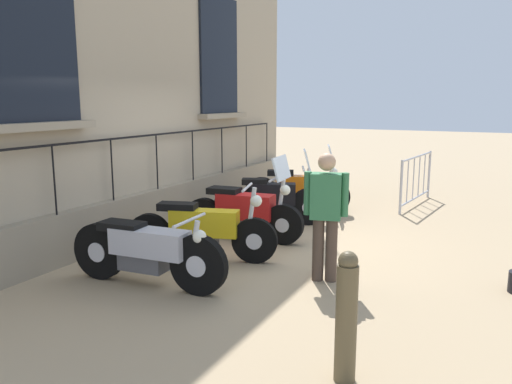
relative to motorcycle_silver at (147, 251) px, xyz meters
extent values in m
plane|color=tan|center=(0.44, 2.20, -0.43)|extent=(60.00, 60.00, 0.00)
cube|color=gray|center=(-1.54, 2.20, -0.08)|extent=(0.20, 10.19, 0.70)
cube|color=black|center=(-1.60, 4.44, 2.61)|extent=(0.06, 1.39, 2.28)
cube|color=gray|center=(-1.52, 4.44, 1.42)|extent=(0.24, 1.59, 0.10)
cube|color=black|center=(-1.60, -0.05, 2.61)|extent=(0.06, 1.39, 2.28)
cube|color=gray|center=(-1.52, -0.05, 1.42)|extent=(0.24, 1.59, 0.10)
cube|color=black|center=(-1.50, 2.20, 1.18)|extent=(0.03, 8.56, 0.03)
cylinder|color=black|center=(-1.50, 0.06, 0.72)|extent=(0.02, 0.02, 0.91)
cylinder|color=black|center=(-1.50, 1.13, 0.72)|extent=(0.02, 0.02, 0.91)
cylinder|color=black|center=(-1.50, 2.20, 0.72)|extent=(0.02, 0.02, 0.91)
cylinder|color=black|center=(-1.50, 3.26, 0.72)|extent=(0.02, 0.02, 0.91)
cylinder|color=black|center=(-1.50, 4.33, 0.72)|extent=(0.02, 0.02, 0.91)
cylinder|color=black|center=(-1.50, 5.40, 0.72)|extent=(0.02, 0.02, 0.91)
cylinder|color=black|center=(-1.50, 6.47, 0.72)|extent=(0.02, 0.02, 0.91)
cylinder|color=black|center=(0.68, 0.04, -0.08)|extent=(0.70, 0.16, 0.70)
cylinder|color=silver|center=(0.68, 0.04, -0.08)|extent=(0.25, 0.15, 0.24)
cylinder|color=black|center=(-0.69, -0.05, -0.08)|extent=(0.70, 0.16, 0.70)
cylinder|color=silver|center=(-0.69, -0.05, -0.08)|extent=(0.25, 0.15, 0.24)
cube|color=#B2B2BC|center=(0.05, 0.00, 0.11)|extent=(0.98, 0.38, 0.31)
cube|color=#4C4C51|center=(-0.05, -0.01, -0.12)|extent=(0.59, 0.29, 0.24)
cube|color=black|center=(-0.34, -0.03, 0.27)|extent=(0.55, 0.32, 0.10)
cylinder|color=silver|center=(0.63, 0.04, 0.17)|extent=(0.16, 0.07, 0.52)
cylinder|color=silver|center=(0.58, 0.04, 0.43)|extent=(0.08, 0.69, 0.04)
sphere|color=white|center=(0.70, 0.05, 0.25)|extent=(0.16, 0.16, 0.16)
cylinder|color=silver|center=(-0.25, 0.15, -0.24)|extent=(0.87, 0.14, 0.08)
cylinder|color=black|center=(0.74, 1.33, -0.12)|extent=(0.62, 0.27, 0.62)
cylinder|color=silver|center=(0.74, 1.33, -0.12)|extent=(0.24, 0.18, 0.22)
cylinder|color=black|center=(-0.69, 0.91, -0.12)|extent=(0.62, 0.27, 0.62)
cylinder|color=silver|center=(-0.69, 0.91, -0.12)|extent=(0.24, 0.18, 0.22)
cube|color=gold|center=(0.08, 1.14, 0.10)|extent=(0.97, 0.52, 0.35)
cube|color=#4C4C51|center=(-0.02, 1.11, -0.15)|extent=(0.60, 0.36, 0.22)
cube|color=black|center=(-0.29, 1.03, 0.31)|extent=(0.57, 0.38, 0.10)
cylinder|color=silver|center=(0.70, 1.32, 0.24)|extent=(0.17, 0.10, 0.73)
cylinder|color=silver|center=(0.65, 1.31, 0.60)|extent=(0.20, 0.58, 0.04)
sphere|color=white|center=(0.76, 1.34, 0.42)|extent=(0.16, 0.16, 0.16)
cylinder|color=silver|center=(-0.24, 1.20, -0.26)|extent=(0.83, 0.31, 0.08)
cylinder|color=black|center=(0.74, 2.33, -0.12)|extent=(0.63, 0.19, 0.62)
cylinder|color=silver|center=(0.74, 2.33, -0.12)|extent=(0.23, 0.17, 0.22)
cylinder|color=black|center=(-0.60, 2.20, -0.12)|extent=(0.63, 0.19, 0.62)
cylinder|color=silver|center=(-0.60, 2.20, -0.12)|extent=(0.23, 0.17, 0.22)
cube|color=red|center=(0.12, 2.27, 0.11)|extent=(0.92, 0.41, 0.39)
cube|color=#4C4C51|center=(0.02, 2.26, -0.15)|extent=(0.56, 0.31, 0.22)
cube|color=black|center=(-0.24, 2.23, 0.34)|extent=(0.52, 0.34, 0.10)
cylinder|color=silver|center=(0.69, 2.32, 0.24)|extent=(0.16, 0.07, 0.72)
cylinder|color=silver|center=(0.64, 2.32, 0.59)|extent=(0.10, 0.73, 0.04)
sphere|color=white|center=(0.76, 2.33, 0.41)|extent=(0.16, 0.16, 0.16)
cylinder|color=silver|center=(-0.17, 2.42, -0.26)|extent=(0.80, 0.15, 0.08)
cube|color=silver|center=(0.70, 2.32, 0.74)|extent=(0.18, 0.60, 0.36)
cylinder|color=black|center=(0.65, 3.63, -0.11)|extent=(0.64, 0.37, 0.65)
cylinder|color=silver|center=(0.65, 3.63, -0.11)|extent=(0.26, 0.22, 0.23)
cylinder|color=black|center=(-0.59, 3.10, -0.11)|extent=(0.64, 0.37, 0.65)
cylinder|color=silver|center=(-0.59, 3.10, -0.11)|extent=(0.26, 0.22, 0.23)
cube|color=black|center=(0.08, 3.39, 0.12)|extent=(0.82, 0.55, 0.37)
cube|color=#4C4C51|center=(-0.02, 3.35, -0.14)|extent=(0.51, 0.38, 0.23)
cube|color=black|center=(-0.22, 3.26, 0.33)|extent=(0.50, 0.39, 0.10)
cylinder|color=silver|center=(0.60, 3.62, 0.23)|extent=(0.17, 0.12, 0.68)
cylinder|color=silver|center=(0.56, 3.60, 0.57)|extent=(0.26, 0.54, 0.04)
sphere|color=white|center=(0.67, 3.64, 0.39)|extent=(0.16, 0.16, 0.16)
cylinder|color=silver|center=(-0.21, 3.42, -0.25)|extent=(0.68, 0.35, 0.08)
cube|color=silver|center=(0.61, 3.62, 0.72)|extent=(0.30, 0.48, 0.36)
cylinder|color=black|center=(0.75, 4.62, -0.08)|extent=(0.70, 0.38, 0.69)
cylinder|color=silver|center=(0.75, 4.62, -0.08)|extent=(0.29, 0.24, 0.24)
cylinder|color=black|center=(-0.51, 4.13, -0.08)|extent=(0.70, 0.38, 0.69)
cylinder|color=silver|center=(-0.51, 4.13, -0.08)|extent=(0.29, 0.24, 0.24)
cube|color=orange|center=(0.17, 4.39, 0.13)|extent=(0.92, 0.56, 0.35)
cube|color=#4C4C51|center=(0.07, 4.36, -0.12)|extent=(0.57, 0.39, 0.24)
cube|color=black|center=(-0.17, 4.27, 0.36)|extent=(0.55, 0.40, 0.10)
cylinder|color=silver|center=(0.71, 4.60, 0.24)|extent=(0.17, 0.11, 0.66)
cylinder|color=silver|center=(0.66, 4.58, 0.57)|extent=(0.24, 0.55, 0.04)
sphere|color=white|center=(0.77, 4.63, 0.39)|extent=(0.16, 0.16, 0.16)
cylinder|color=silver|center=(-0.14, 4.43, -0.24)|extent=(0.77, 0.36, 0.08)
cube|color=silver|center=(0.72, 4.60, 0.72)|extent=(0.28, 0.49, 0.36)
cylinder|color=#B7B7BF|center=(1.94, 5.19, 0.09)|extent=(0.05, 0.05, 1.05)
cylinder|color=#B7B7BF|center=(2.17, 7.21, 0.09)|extent=(0.05, 0.05, 1.05)
cylinder|color=#B7B7BF|center=(2.05, 6.20, 0.59)|extent=(0.27, 2.02, 0.04)
cylinder|color=#B7B7BF|center=(2.05, 6.20, -0.28)|extent=(0.27, 2.02, 0.04)
cylinder|color=#B7B7BF|center=(1.98, 5.60, 0.17)|extent=(0.02, 0.02, 0.87)
cylinder|color=#B7B7BF|center=(2.03, 6.00, 0.17)|extent=(0.02, 0.02, 0.87)
cylinder|color=#B7B7BF|center=(2.08, 6.40, 0.17)|extent=(0.02, 0.02, 0.87)
cylinder|color=#B7B7BF|center=(2.12, 6.81, 0.17)|extent=(0.02, 0.02, 0.87)
cylinder|color=brown|center=(2.68, -0.95, 0.04)|extent=(0.17, 0.17, 0.95)
sphere|color=brown|center=(2.68, -0.95, 0.55)|extent=(0.15, 0.15, 0.15)
cylinder|color=#47382D|center=(1.88, 1.13, -0.04)|extent=(0.14, 0.14, 0.77)
cylinder|color=#47382D|center=(1.73, 1.09, -0.04)|extent=(0.14, 0.14, 0.77)
cube|color=#337247|center=(1.81, 1.11, 0.62)|extent=(0.40, 0.30, 0.55)
sphere|color=tan|center=(1.81, 1.11, 1.03)|extent=(0.21, 0.21, 0.21)
cylinder|color=#337247|center=(2.02, 1.16, 0.65)|extent=(0.09, 0.09, 0.52)
cylinder|color=#337247|center=(1.59, 1.06, 0.65)|extent=(0.09, 0.09, 0.52)
camera|label=1|loc=(3.69, -4.54, 1.76)|focal=35.52mm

